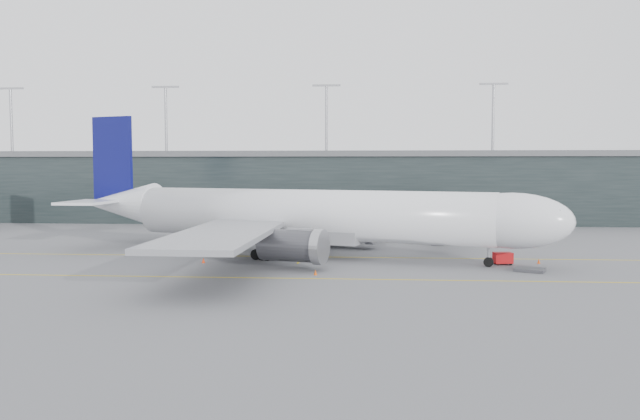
{
  "coord_description": "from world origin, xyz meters",
  "views": [
    {
      "loc": [
        13.24,
        -85.74,
        11.98
      ],
      "look_at": [
        7.36,
        -4.0,
        6.25
      ],
      "focal_mm": 35.0,
      "sensor_mm": 36.0,
      "label": 1
    }
  ],
  "objects": [
    {
      "name": "taxiline_b",
      "position": [
        0.0,
        -20.0,
        0.01
      ],
      "size": [
        160.0,
        0.25,
        0.02
      ],
      "primitive_type": "cube",
      "color": "gold",
      "rests_on": "ground"
    },
    {
      "name": "baggage_dolly",
      "position": [
        32.13,
        -13.54,
        0.2
      ],
      "size": [
        4.02,
        3.68,
        0.33
      ],
      "primitive_type": "cube",
      "rotation": [
        0.0,
        0.0,
        -0.4
      ],
      "color": "#38383D",
      "rests_on": "ground"
    },
    {
      "name": "jet_bridge",
      "position": [
        25.0,
        23.26,
        4.69
      ],
      "size": [
        7.01,
        43.47,
        6.26
      ],
      "rotation": [
        0.0,
        0.0,
        -0.09
      ],
      "color": "#2E2D33",
      "rests_on": "ground"
    },
    {
      "name": "cone_wing_port",
      "position": [
        9.15,
        10.52,
        0.32
      ],
      "size": [
        0.41,
        0.41,
        0.65
      ],
      "primitive_type": "cone",
      "color": "orange",
      "rests_on": "ground"
    },
    {
      "name": "cone_wing_stbd",
      "position": [
        7.86,
        -17.85,
        0.31
      ],
      "size": [
        0.39,
        0.39,
        0.62
      ],
      "primitive_type": "cone",
      "color": "#E1510C",
      "rests_on": "ground"
    },
    {
      "name": "terminal",
      "position": [
        -0.0,
        58.0,
        7.62
      ],
      "size": [
        240.0,
        36.0,
        29.0
      ],
      "color": "black",
      "rests_on": "ground"
    },
    {
      "name": "uld_b",
      "position": [
        -3.49,
        10.87,
        0.87
      ],
      "size": [
        2.18,
        1.95,
        1.65
      ],
      "rotation": [
        0.0,
        0.0,
        -0.32
      ],
      "color": "#3C3D42",
      "rests_on": "ground"
    },
    {
      "name": "gse_cart",
      "position": [
        30.13,
        -8.83,
        0.83
      ],
      "size": [
        2.37,
        1.69,
        1.49
      ],
      "rotation": [
        0.0,
        0.0,
        0.14
      ],
      "color": "red",
      "rests_on": "ground"
    },
    {
      "name": "ground",
      "position": [
        0.0,
        0.0,
        0.0
      ],
      "size": [
        320.0,
        320.0,
        0.0
      ],
      "primitive_type": "plane",
      "color": "#5D5D62",
      "rests_on": "ground"
    },
    {
      "name": "uld_c",
      "position": [
        -0.84,
        11.45,
        0.97
      ],
      "size": [
        2.42,
        2.16,
        1.84
      ],
      "rotation": [
        0.0,
        0.0,
        -0.31
      ],
      "color": "#3C3D42",
      "rests_on": "ground"
    },
    {
      "name": "cone_nose",
      "position": [
        34.74,
        -7.74,
        0.31
      ],
      "size": [
        0.39,
        0.39,
        0.62
      ],
      "primitive_type": "cone",
      "color": "#FC520E",
      "rests_on": "ground"
    },
    {
      "name": "taxiline_lead_main",
      "position": [
        5.0,
        20.0,
        0.01
      ],
      "size": [
        0.25,
        60.0,
        0.02
      ],
      "primitive_type": "cube",
      "color": "gold",
      "rests_on": "ground"
    },
    {
      "name": "taxiline_a",
      "position": [
        0.0,
        -4.0,
        0.01
      ],
      "size": [
        160.0,
        0.25,
        0.02
      ],
      "primitive_type": "cube",
      "color": "gold",
      "rests_on": "ground"
    },
    {
      "name": "main_aircraft",
      "position": [
        5.27,
        -3.56,
        5.46
      ],
      "size": [
        67.86,
        62.46,
        19.45
      ],
      "rotation": [
        0.0,
        0.0,
        -0.3
      ],
      "color": "white",
      "rests_on": "ground"
    },
    {
      "name": "uld_a",
      "position": [
        -4.84,
        9.45,
        1.0
      ],
      "size": [
        2.45,
        2.16,
        1.9
      ],
      "rotation": [
        0.0,
        0.0,
        0.27
      ],
      "color": "#3C3D42",
      "rests_on": "ground"
    },
    {
      "name": "cone_tail",
      "position": [
        -6.74,
        -10.16,
        0.33
      ],
      "size": [
        0.41,
        0.41,
        0.66
      ],
      "primitive_type": "cone",
      "color": "#F83A0D",
      "rests_on": "ground"
    }
  ]
}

